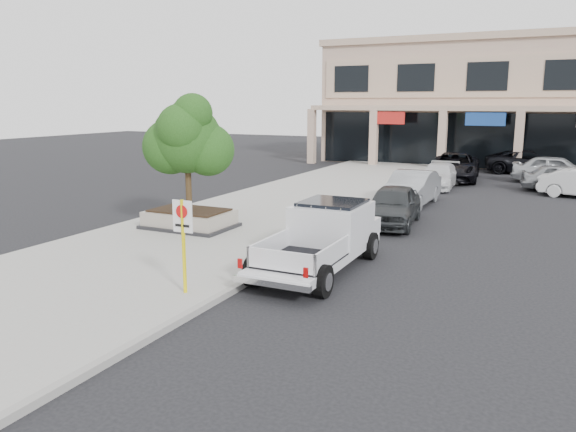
{
  "coord_description": "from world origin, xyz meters",
  "views": [
    {
      "loc": [
        5.6,
        -13.36,
        4.72
      ],
      "look_at": [
        -1.63,
        1.5,
        1.36
      ],
      "focal_mm": 35.0,
      "sensor_mm": 36.0,
      "label": 1
    }
  ],
  "objects_px": {
    "curb_car_d": "(454,167)",
    "lot_car_a": "(564,178)",
    "no_parking_sign": "(183,233)",
    "pickup_truck": "(318,239)",
    "curb_car_a": "(393,205)",
    "planter": "(190,219)",
    "lot_car_e": "(556,170)",
    "curb_car_c": "(438,176)",
    "planter_tree": "(192,139)",
    "lot_car_d": "(528,162)",
    "curb_car_b": "(411,188)"
  },
  "relations": [
    {
      "from": "planter_tree",
      "to": "no_parking_sign",
      "type": "height_order",
      "value": "planter_tree"
    },
    {
      "from": "curb_car_a",
      "to": "lot_car_d",
      "type": "height_order",
      "value": "lot_car_d"
    },
    {
      "from": "lot_car_a",
      "to": "lot_car_d",
      "type": "bearing_deg",
      "value": 7.43
    },
    {
      "from": "lot_car_e",
      "to": "planter_tree",
      "type": "bearing_deg",
      "value": 151.68
    },
    {
      "from": "planter",
      "to": "lot_car_a",
      "type": "bearing_deg",
      "value": 53.04
    },
    {
      "from": "curb_car_d",
      "to": "lot_car_e",
      "type": "xyz_separation_m",
      "value": [
        5.66,
        1.03,
        -0.01
      ]
    },
    {
      "from": "lot_car_a",
      "to": "planter_tree",
      "type": "bearing_deg",
      "value": 134.51
    },
    {
      "from": "curb_car_c",
      "to": "lot_car_a",
      "type": "bearing_deg",
      "value": 12.47
    },
    {
      "from": "planter",
      "to": "lot_car_a",
      "type": "height_order",
      "value": "lot_car_a"
    },
    {
      "from": "curb_car_a",
      "to": "lot_car_e",
      "type": "distance_m",
      "value": 16.2
    },
    {
      "from": "curb_car_d",
      "to": "lot_car_d",
      "type": "bearing_deg",
      "value": 49.51
    },
    {
      "from": "planter_tree",
      "to": "curb_car_b",
      "type": "bearing_deg",
      "value": 55.73
    },
    {
      "from": "planter",
      "to": "lot_car_e",
      "type": "bearing_deg",
      "value": 58.5
    },
    {
      "from": "curb_car_b",
      "to": "no_parking_sign",
      "type": "bearing_deg",
      "value": -95.58
    },
    {
      "from": "curb_car_d",
      "to": "lot_car_a",
      "type": "height_order",
      "value": "curb_car_d"
    },
    {
      "from": "pickup_truck",
      "to": "curb_car_d",
      "type": "xyz_separation_m",
      "value": [
        0.12,
        21.14,
        -0.09
      ]
    },
    {
      "from": "planter",
      "to": "no_parking_sign",
      "type": "distance_m",
      "value": 7.46
    },
    {
      "from": "pickup_truck",
      "to": "lot_car_d",
      "type": "distance_m",
      "value": 27.07
    },
    {
      "from": "planter_tree",
      "to": "lot_car_e",
      "type": "relative_size",
      "value": 0.82
    },
    {
      "from": "lot_car_a",
      "to": "lot_car_e",
      "type": "bearing_deg",
      "value": -0.42
    },
    {
      "from": "curb_car_b",
      "to": "lot_car_e",
      "type": "bearing_deg",
      "value": 62.63
    },
    {
      "from": "curb_car_a",
      "to": "lot_car_d",
      "type": "bearing_deg",
      "value": 73.12
    },
    {
      "from": "curb_car_a",
      "to": "curb_car_d",
      "type": "bearing_deg",
      "value": 84.39
    },
    {
      "from": "planter",
      "to": "curb_car_c",
      "type": "relative_size",
      "value": 0.69
    },
    {
      "from": "curb_car_b",
      "to": "curb_car_c",
      "type": "height_order",
      "value": "curb_car_b"
    },
    {
      "from": "curb_car_a",
      "to": "curb_car_c",
      "type": "bearing_deg",
      "value": 85.84
    },
    {
      "from": "planter",
      "to": "curb_car_c",
      "type": "distance_m",
      "value": 16.22
    },
    {
      "from": "planter",
      "to": "lot_car_a",
      "type": "distance_m",
      "value": 20.72
    },
    {
      "from": "no_parking_sign",
      "to": "curb_car_d",
      "type": "xyz_separation_m",
      "value": [
        2.15,
        24.64,
        -0.79
      ]
    },
    {
      "from": "pickup_truck",
      "to": "curb_car_a",
      "type": "height_order",
      "value": "pickup_truck"
    },
    {
      "from": "pickup_truck",
      "to": "lot_car_d",
      "type": "relative_size",
      "value": 1.06
    },
    {
      "from": "curb_car_c",
      "to": "pickup_truck",
      "type": "bearing_deg",
      "value": -90.7
    },
    {
      "from": "no_parking_sign",
      "to": "planter",
      "type": "bearing_deg",
      "value": 124.8
    },
    {
      "from": "planter_tree",
      "to": "curb_car_a",
      "type": "bearing_deg",
      "value": 33.97
    },
    {
      "from": "planter_tree",
      "to": "lot_car_a",
      "type": "xyz_separation_m",
      "value": [
        12.33,
        16.41,
        -2.67
      ]
    },
    {
      "from": "curb_car_c",
      "to": "curb_car_a",
      "type": "bearing_deg",
      "value": -89.27
    },
    {
      "from": "no_parking_sign",
      "to": "pickup_truck",
      "type": "xyz_separation_m",
      "value": [
        2.03,
        3.5,
        -0.7
      ]
    },
    {
      "from": "curb_car_d",
      "to": "lot_car_d",
      "type": "xyz_separation_m",
      "value": [
        3.91,
        5.63,
        -0.06
      ]
    },
    {
      "from": "no_parking_sign",
      "to": "lot_car_d",
      "type": "distance_m",
      "value": 30.88
    },
    {
      "from": "lot_car_e",
      "to": "curb_car_d",
      "type": "bearing_deg",
      "value": 103.36
    },
    {
      "from": "curb_car_b",
      "to": "planter_tree",
      "type": "bearing_deg",
      "value": -122.68
    },
    {
      "from": "pickup_truck",
      "to": "curb_car_a",
      "type": "xyz_separation_m",
      "value": [
        0.22,
        6.95,
        -0.16
      ]
    },
    {
      "from": "planter",
      "to": "lot_car_a",
      "type": "xyz_separation_m",
      "value": [
        12.46,
        16.56,
        0.27
      ]
    },
    {
      "from": "planter",
      "to": "lot_car_e",
      "type": "distance_m",
      "value": 23.01
    },
    {
      "from": "curb_car_d",
      "to": "lot_car_a",
      "type": "bearing_deg",
      "value": -24.15
    },
    {
      "from": "planter",
      "to": "lot_car_d",
      "type": "height_order",
      "value": "lot_car_d"
    },
    {
      "from": "planter",
      "to": "planter_tree",
      "type": "bearing_deg",
      "value": 48.97
    },
    {
      "from": "curb_car_d",
      "to": "curb_car_c",
      "type": "bearing_deg",
      "value": -99.68
    },
    {
      "from": "lot_car_d",
      "to": "curb_car_d",
      "type": "bearing_deg",
      "value": 134.5
    },
    {
      "from": "planter_tree",
      "to": "curb_car_a",
      "type": "height_order",
      "value": "planter_tree"
    }
  ]
}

